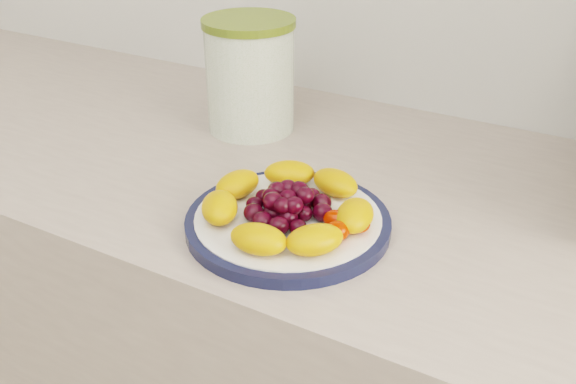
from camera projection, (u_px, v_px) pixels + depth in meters
The scene contains 5 objects.
plate_rim at pixel (288, 222), 0.78m from camera, with size 0.25×0.25×0.01m, color #131836.
plate_face at pixel (288, 222), 0.78m from camera, with size 0.23×0.23×0.02m, color white.
canister at pixel (250, 79), 1.01m from camera, with size 0.14×0.14×0.17m, color #386511.
canister_lid at pixel (249, 22), 0.97m from camera, with size 0.14×0.14×0.01m, color #5D6B20.
fruit_plate at pixel (290, 205), 0.77m from camera, with size 0.21×0.21×0.04m.
Camera 1 is at (0.21, 0.47, 1.32)m, focal length 40.00 mm.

